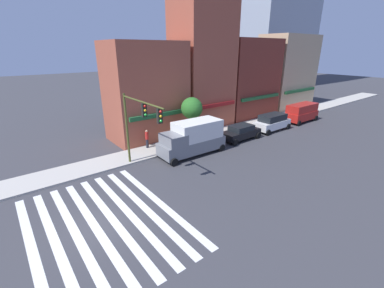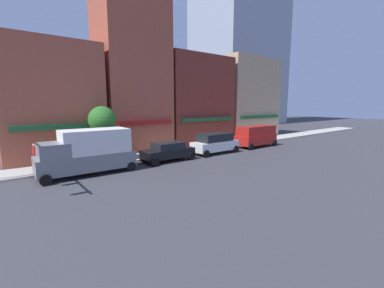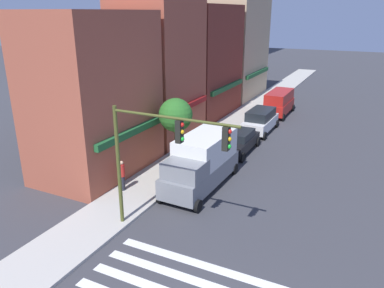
% 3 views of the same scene
% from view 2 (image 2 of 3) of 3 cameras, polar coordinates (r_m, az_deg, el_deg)
% --- Properties ---
extents(storefront_row, '(33.68, 5.30, 15.50)m').
position_cam_2_polar(storefront_row, '(29.97, -3.49, 11.12)').
color(storefront_row, '#9E4C38').
rests_on(storefront_row, ground_plane).
extents(tower_distant, '(19.79, 14.25, 51.68)m').
position_cam_2_polar(tower_distant, '(67.00, 10.72, 27.12)').
color(tower_distant, '#939EAD').
rests_on(tower_distant, ground_plane).
extents(box_truck_grey, '(6.25, 2.42, 3.04)m').
position_cam_2_polar(box_truck_grey, '(18.72, -22.17, -1.49)').
color(box_truck_grey, slate).
rests_on(box_truck_grey, ground_plane).
extents(sedan_black, '(4.40, 2.02, 1.59)m').
position_cam_2_polar(sedan_black, '(21.51, -5.35, -1.60)').
color(sedan_black, black).
rests_on(sedan_black, ground_plane).
extents(suv_white, '(4.71, 2.12, 1.94)m').
position_cam_2_polar(suv_white, '(24.77, 5.09, 0.24)').
color(suv_white, white).
rests_on(suv_white, ground_plane).
extents(van_red, '(5.01, 2.22, 2.34)m').
position_cam_2_polar(van_red, '(29.39, 14.05, 1.88)').
color(van_red, '#B21E19').
rests_on(van_red, ground_plane).
extents(pedestrian_red_jacket, '(0.32, 0.32, 1.77)m').
position_cam_2_polar(pedestrian_red_jacket, '(21.85, -31.52, -2.11)').
color(pedestrian_red_jacket, '#23232D').
rests_on(pedestrian_red_jacket, sidewalk_left).
extents(street_tree, '(2.16, 2.16, 4.43)m').
position_cam_2_polar(street_tree, '(21.78, -19.33, 5.04)').
color(street_tree, brown).
rests_on(street_tree, sidewalk_left).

